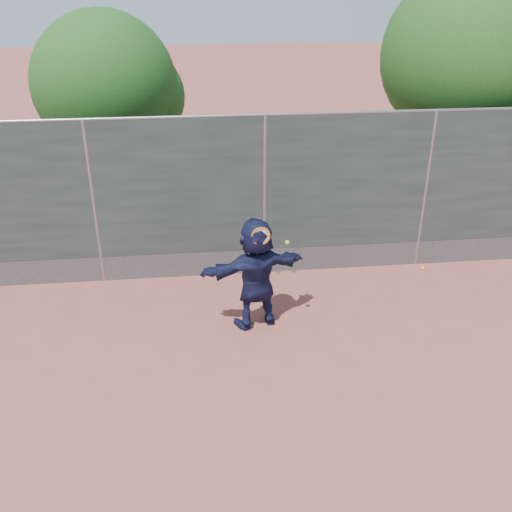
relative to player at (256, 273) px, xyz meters
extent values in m
plane|color=#9E4C42|center=(0.35, -1.77, -0.92)|extent=(80.00, 80.00, 0.00)
imported|color=#161B3D|center=(0.00, 0.00, 0.00)|extent=(1.79, 0.96, 1.85)
sphere|color=#C4D62F|center=(3.41, 1.47, -0.89)|extent=(0.07, 0.07, 0.07)
cube|color=#38423D|center=(0.35, 1.73, 0.83)|extent=(20.00, 0.04, 2.50)
cube|color=slate|center=(0.35, 1.73, -0.67)|extent=(20.00, 0.03, 0.50)
cylinder|color=gray|center=(0.35, 1.73, 2.08)|extent=(20.00, 0.05, 0.05)
cylinder|color=gray|center=(-2.65, 1.73, 0.58)|extent=(0.06, 0.06, 3.00)
cylinder|color=gray|center=(0.35, 1.73, 0.58)|extent=(0.06, 0.06, 3.00)
cylinder|color=gray|center=(3.35, 1.73, 0.58)|extent=(0.06, 0.06, 3.00)
torus|color=orange|center=(0.05, -0.20, 0.73)|extent=(0.29, 0.05, 0.29)
cylinder|color=beige|center=(0.05, -0.20, 0.73)|extent=(0.25, 0.03, 0.25)
cylinder|color=black|center=(0.00, -0.18, 0.53)|extent=(0.04, 0.13, 0.33)
sphere|color=#C4D62F|center=(0.46, -0.15, 0.59)|extent=(0.07, 0.07, 0.07)
cylinder|color=#382314|center=(4.85, 3.93, 0.38)|extent=(0.28, 0.28, 2.60)
sphere|color=#23561C|center=(4.85, 3.93, 2.67)|extent=(3.60, 3.60, 3.60)
sphere|color=#23561C|center=(5.57, 4.13, 2.31)|extent=(2.52, 2.52, 2.52)
cylinder|color=#382314|center=(-2.65, 4.73, 0.18)|extent=(0.28, 0.28, 2.20)
sphere|color=#23561C|center=(-2.65, 4.73, 2.10)|extent=(3.00, 3.00, 3.00)
sphere|color=#23561C|center=(-2.05, 4.93, 1.80)|extent=(2.10, 2.10, 2.10)
cone|color=#387226|center=(0.60, 1.61, -0.79)|extent=(0.03, 0.03, 0.26)
cone|color=#387226|center=(0.90, 1.63, -0.77)|extent=(0.03, 0.03, 0.30)
cone|color=#387226|center=(0.25, 1.59, -0.81)|extent=(0.03, 0.03, 0.22)
camera|label=1|loc=(-0.87, -7.79, 4.28)|focal=40.00mm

